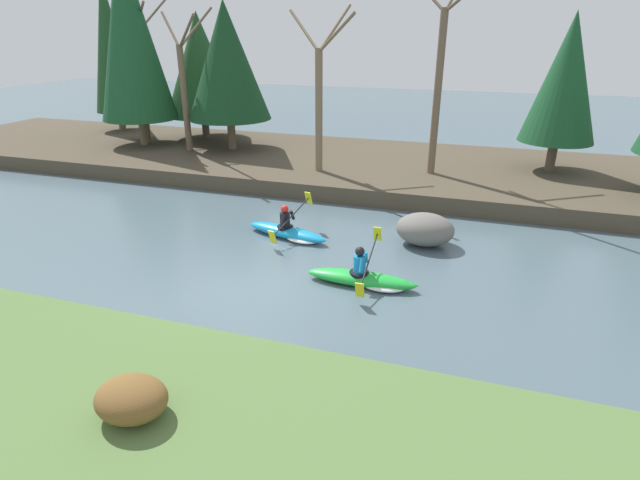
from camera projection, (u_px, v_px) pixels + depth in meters
ground_plane at (248, 287)px, 12.10m from camera, size 90.00×90.00×0.00m
riverbank_near at (83, 439)px, 7.21m from camera, size 44.00×5.43×0.62m
riverbank_far at (358, 166)px, 21.60m from camera, size 44.00×8.67×0.62m
conifer_tree_far_left at (110, 46)px, 26.02m from camera, size 2.38×2.38×7.74m
conifer_tree_left at (130, 33)px, 22.32m from camera, size 3.46×3.46×8.80m
conifer_tree_mid_left at (200, 65)px, 24.36m from camera, size 3.68×3.68×5.98m
conifer_tree_centre at (227, 61)px, 21.85m from camera, size 3.72×3.72×6.37m
conifer_tree_mid_right at (566, 79)px, 18.40m from camera, size 2.77×2.77×5.81m
bare_tree_upstream at (141, 74)px, 24.47m from camera, size 3.68×3.63×6.68m
bare_tree_mid_upstream at (185, 86)px, 21.96m from camera, size 3.36×3.32×6.08m
bare_tree_mid_downstream at (320, 96)px, 18.68m from camera, size 3.34×3.30×6.04m
bare_tree_downstream at (440, 74)px, 18.05m from camera, size 4.27×4.22×7.82m
shrub_clump_far_end at (131, 399)px, 7.10m from camera, size 1.08×0.90×0.58m
kayaker_lead at (366, 278)px, 12.10m from camera, size 2.77×2.06×1.20m
kayaker_middle at (290, 232)px, 14.88m from camera, size 2.78×2.05×1.20m
boulder_midstream at (425, 229)px, 14.33m from camera, size 1.66×1.30×0.94m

